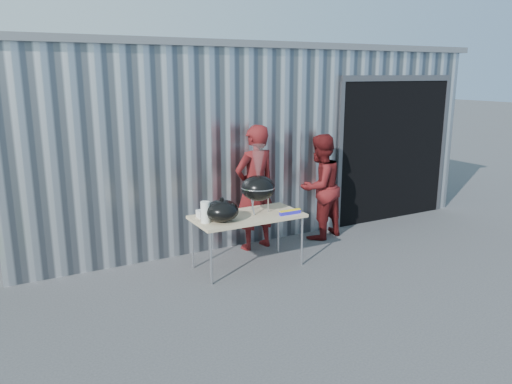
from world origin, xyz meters
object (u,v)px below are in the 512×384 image
kettle_grill (258,183)px  person_bystander (320,187)px  person_cook (255,188)px  folding_table (248,218)px

kettle_grill → person_bystander: 1.56m
person_cook → person_bystander: size_ratio=1.12×
folding_table → person_bystander: (1.63, 0.58, 0.14)m
folding_table → kettle_grill: 0.50m
folding_table → kettle_grill: (0.20, 0.05, 0.45)m
person_cook → person_bystander: person_cook is taller
person_bystander → kettle_grill: bearing=5.4°
person_cook → folding_table: bearing=45.7°
kettle_grill → folding_table: bearing=-164.3°
kettle_grill → person_cook: person_cook is taller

